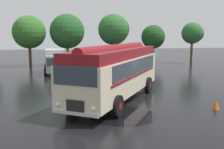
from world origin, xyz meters
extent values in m
plane|color=black|center=(0.00, 0.00, 0.00)|extent=(120.00, 120.00, 0.00)
cube|color=beige|center=(-0.21, 0.16, 1.60)|extent=(7.47, 9.78, 2.10)
cube|color=maroon|center=(-0.21, 0.16, 2.93)|extent=(7.20, 9.51, 0.56)
cylinder|color=maroon|center=(-0.21, 0.16, 3.19)|extent=(5.60, 8.34, 0.60)
cube|color=#2D3842|center=(1.02, -0.26, 2.17)|extent=(4.32, 6.77, 0.84)
cube|color=#2D3842|center=(-1.12, 1.09, 2.17)|extent=(4.32, 6.77, 0.84)
cube|color=maroon|center=(0.96, -0.35, 1.63)|extent=(4.42, 6.94, 0.12)
cube|color=maroon|center=(-1.17, 1.01, 1.63)|extent=(4.42, 6.94, 0.12)
cube|color=#2D3842|center=(-2.90, -4.07, 2.27)|extent=(1.88, 1.21, 0.88)
cube|color=black|center=(-2.91, -4.07, 0.90)|extent=(0.79, 0.53, 0.56)
cube|color=silver|center=(-2.92, -4.09, 0.57)|extent=(2.06, 1.36, 0.16)
sphere|color=white|center=(-2.15, -4.57, 0.87)|extent=(0.22, 0.22, 0.22)
sphere|color=white|center=(-3.67, -3.60, 0.87)|extent=(0.22, 0.22, 0.22)
cylinder|color=black|center=(-0.78, -3.15, 0.55)|extent=(0.83, 1.08, 1.10)
cylinder|color=maroon|center=(-0.78, -3.15, 0.55)|extent=(0.48, 0.50, 0.39)
cylinder|color=black|center=(-2.97, -1.76, 0.55)|extent=(0.83, 1.08, 1.10)
cylinder|color=maroon|center=(-2.97, -1.76, 0.55)|extent=(0.48, 0.50, 0.39)
cylinder|color=black|center=(2.44, 1.91, 0.55)|extent=(0.83, 1.08, 1.10)
cylinder|color=maroon|center=(2.44, 1.91, 0.55)|extent=(0.48, 0.50, 0.39)
cylinder|color=black|center=(0.24, 3.31, 0.55)|extent=(0.83, 1.08, 1.10)
cylinder|color=maroon|center=(0.24, 3.31, 0.55)|extent=(0.48, 0.50, 0.39)
cube|color=black|center=(-1.37, 12.36, 0.67)|extent=(1.83, 4.25, 0.70)
cube|color=black|center=(-1.37, 12.51, 1.34)|extent=(1.56, 2.23, 0.64)
cube|color=#2D3842|center=(-0.61, 12.54, 1.34)|extent=(0.09, 1.93, 0.50)
cube|color=#2D3842|center=(-2.13, 12.49, 1.34)|extent=(0.09, 1.93, 0.50)
cylinder|color=black|center=(-0.44, 11.09, 0.32)|extent=(0.22, 0.65, 0.64)
cylinder|color=black|center=(-2.20, 11.03, 0.32)|extent=(0.22, 0.65, 0.64)
cylinder|color=black|center=(-0.53, 13.69, 0.32)|extent=(0.22, 0.65, 0.64)
cylinder|color=black|center=(-2.29, 13.64, 0.32)|extent=(0.22, 0.65, 0.64)
cube|color=#4C5156|center=(1.52, 13.11, 0.67)|extent=(1.97, 4.30, 0.70)
cube|color=#4C5156|center=(1.51, 13.26, 1.34)|extent=(1.64, 2.28, 0.64)
cube|color=#2D3842|center=(2.27, 13.31, 1.34)|extent=(0.15, 1.93, 0.50)
cube|color=#2D3842|center=(0.76, 13.21, 1.34)|extent=(0.15, 1.93, 0.50)
cylinder|color=black|center=(2.49, 11.87, 0.32)|extent=(0.24, 0.65, 0.64)
cylinder|color=black|center=(0.73, 11.75, 0.32)|extent=(0.24, 0.65, 0.64)
cylinder|color=black|center=(2.32, 14.46, 0.32)|extent=(0.24, 0.65, 0.64)
cylinder|color=black|center=(0.56, 14.35, 0.32)|extent=(0.24, 0.65, 0.64)
cube|color=#B2B7BC|center=(-4.42, 13.69, 1.45)|extent=(2.24, 4.06, 2.10)
cube|color=gray|center=(-4.24, 10.80, 1.20)|extent=(2.01, 1.86, 1.60)
cube|color=#2D3842|center=(-4.19, 9.92, 1.48)|extent=(1.70, 0.14, 0.72)
cylinder|color=black|center=(-3.21, 10.92, 0.40)|extent=(0.29, 0.81, 0.80)
cylinder|color=black|center=(-5.28, 10.79, 0.40)|extent=(0.29, 0.81, 0.80)
cylinder|color=black|center=(-3.43, 14.48, 0.40)|extent=(0.29, 0.81, 0.80)
cylinder|color=black|center=(-5.51, 14.35, 0.40)|extent=(0.29, 0.81, 0.80)
cylinder|color=#4C3823|center=(-7.76, 19.44, 1.41)|extent=(0.37, 0.37, 2.82)
sphere|color=#336B28|center=(-7.76, 19.44, 4.39)|extent=(4.18, 4.18, 4.18)
sphere|color=#336B28|center=(-7.98, 19.12, 4.74)|extent=(3.24, 3.24, 3.24)
cylinder|color=#4C3823|center=(-2.98, 19.34, 1.41)|extent=(0.27, 0.27, 2.81)
sphere|color=#235623|center=(-2.98, 19.34, 4.49)|extent=(4.47, 4.47, 4.47)
sphere|color=#235623|center=(-3.44, 19.65, 4.52)|extent=(3.53, 3.53, 3.53)
cylinder|color=#4C3823|center=(3.31, 20.41, 1.59)|extent=(0.32, 0.32, 3.19)
sphere|color=#2D662D|center=(3.31, 20.41, 4.77)|extent=(4.23, 4.23, 4.23)
sphere|color=#2D662D|center=(3.90, 20.47, 4.85)|extent=(3.33, 3.33, 3.33)
cylinder|color=#4C3823|center=(9.13, 20.65, 1.24)|extent=(0.39, 0.39, 2.49)
sphere|color=#1E4C1E|center=(9.13, 20.65, 3.75)|extent=(3.37, 3.37, 3.37)
sphere|color=#1E4C1E|center=(9.56, 20.49, 3.79)|extent=(1.92, 1.92, 1.92)
cylinder|color=#4C3823|center=(14.32, 19.07, 1.58)|extent=(0.32, 0.32, 3.16)
sphere|color=#2D662D|center=(14.32, 19.07, 4.28)|extent=(2.99, 2.99, 2.99)
sphere|color=#2D662D|center=(14.81, 18.97, 4.21)|extent=(2.23, 2.23, 2.23)
cone|color=orange|center=(4.80, -2.78, 0.28)|extent=(0.36, 0.36, 0.55)
cylinder|color=black|center=(-0.49, -2.96, 0.00)|extent=(3.43, 3.43, 0.01)
camera|label=1|loc=(-3.27, -15.52, 4.06)|focal=42.00mm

